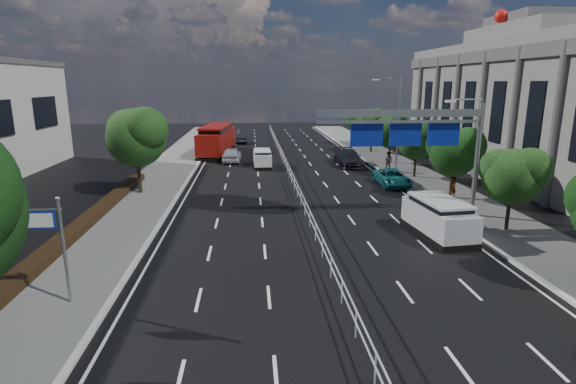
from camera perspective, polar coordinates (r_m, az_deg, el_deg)
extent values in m
plane|color=black|center=(18.85, 6.31, -12.79)|extent=(160.00, 160.00, 0.00)
cube|color=slate|center=(20.21, -28.57, -12.37)|extent=(5.00, 140.00, 0.14)
cube|color=silver|center=(19.35, -21.61, -12.79)|extent=(0.25, 140.00, 0.15)
cube|color=silver|center=(22.28, 30.07, -10.16)|extent=(0.25, 140.00, 0.15)
cube|color=silver|center=(39.88, 0.25, 3.06)|extent=(0.05, 85.00, 0.05)
cube|color=silver|center=(39.96, 0.25, 2.43)|extent=(0.05, 85.00, 0.05)
cube|color=black|center=(25.03, -27.93, -6.65)|extent=(1.00, 36.00, 0.44)
cylinder|color=gray|center=(19.07, -26.50, -7.05)|extent=(0.12, 0.12, 4.20)
sphere|color=gray|center=(18.47, -27.21, -0.78)|extent=(0.18, 0.18, 0.18)
cylinder|color=gray|center=(18.78, -28.62, -1.98)|extent=(1.30, 0.07, 0.07)
cube|color=navy|center=(19.01, -29.31, -3.15)|extent=(1.35, 0.06, 0.68)
cube|color=white|center=(19.04, -29.27, -3.12)|extent=(1.20, 0.01, 0.54)
cube|color=white|center=(18.98, -29.36, -3.18)|extent=(1.20, 0.01, 0.54)
cylinder|color=gray|center=(30.38, 22.83, 3.59)|extent=(0.28, 0.28, 7.20)
cube|color=gray|center=(28.08, 14.18, 9.67)|extent=(10.20, 0.25, 0.45)
cube|color=gray|center=(28.11, 14.12, 8.66)|extent=(10.20, 0.18, 0.18)
cylinder|color=gray|center=(29.56, 21.77, 10.86)|extent=(2.00, 0.10, 0.10)
cube|color=silver|center=(29.14, 19.95, 10.79)|extent=(0.60, 0.25, 0.15)
cube|color=navy|center=(29.37, 19.13, 6.95)|extent=(2.00, 0.08, 1.40)
cube|color=white|center=(29.41, 19.10, 6.96)|extent=(1.80, 0.02, 1.20)
cube|color=navy|center=(28.49, 14.68, 7.07)|extent=(2.00, 0.08, 1.40)
cube|color=white|center=(28.53, 14.64, 7.08)|extent=(1.80, 0.02, 1.20)
cube|color=navy|center=(27.79, 9.96, 7.15)|extent=(2.00, 0.08, 1.40)
cube|color=white|center=(27.84, 9.94, 7.16)|extent=(1.80, 0.02, 1.20)
cylinder|color=gray|center=(45.01, 13.83, 8.39)|extent=(0.16, 0.16, 9.00)
cylinder|color=gray|center=(44.48, 12.65, 13.95)|extent=(0.10, 2.40, 0.10)
cube|color=silver|center=(44.14, 11.10, 13.83)|extent=(0.60, 0.25, 0.15)
cube|color=slate|center=(47.34, 31.06, 8.92)|extent=(14.00, 36.00, 12.00)
cube|color=#4C4947|center=(43.61, 23.95, 15.52)|extent=(0.40, 36.00, 1.00)
cube|color=slate|center=(47.46, 32.08, 16.84)|extent=(13.00, 12.00, 1.20)
cube|color=#4C4947|center=(47.56, 32.24, 18.03)|extent=(12.00, 7.00, 0.90)
sphere|color=#B2140C|center=(44.31, 25.46, 19.50)|extent=(1.10, 1.10, 1.10)
cylinder|color=black|center=(36.21, -18.40, 2.46)|extent=(0.28, 0.28, 3.50)
sphere|color=black|center=(35.82, -18.71, 6.53)|extent=(4.40, 4.40, 4.40)
sphere|color=black|center=(34.91, -17.64, 7.59)|extent=(3.30, 3.30, 3.30)
sphere|color=black|center=(36.59, -19.72, 7.47)|extent=(3.08, 3.08, 3.08)
cylinder|color=black|center=(28.59, 26.19, -2.07)|extent=(0.21, 0.21, 2.60)
sphere|color=black|center=(28.17, 26.60, 1.70)|extent=(3.20, 3.20, 3.20)
sphere|color=black|center=(28.02, 28.33, 2.53)|extent=(2.40, 2.40, 2.40)
sphere|color=black|center=(28.22, 25.22, 2.73)|extent=(2.24, 2.24, 2.24)
cylinder|color=black|center=(35.00, 20.04, 1.38)|extent=(0.22, 0.22, 2.80)
sphere|color=black|center=(34.65, 20.32, 4.72)|extent=(3.50, 3.50, 3.50)
sphere|color=black|center=(34.41, 21.82, 5.48)|extent=(2.62, 2.62, 2.62)
sphere|color=black|center=(34.81, 19.10, 5.61)|extent=(2.45, 2.45, 2.45)
cylinder|color=black|center=(41.80, 15.82, 3.52)|extent=(0.22, 0.22, 2.70)
sphere|color=black|center=(41.51, 16.00, 6.24)|extent=(3.30, 3.30, 3.30)
sphere|color=black|center=(41.23, 17.15, 6.87)|extent=(2.48, 2.48, 2.47)
sphere|color=black|center=(41.73, 15.05, 6.93)|extent=(2.31, 2.31, 2.31)
cylinder|color=black|center=(48.81, 12.78, 5.08)|extent=(0.21, 0.21, 2.65)
sphere|color=black|center=(48.56, 12.91, 7.37)|extent=(3.20, 3.20, 3.20)
sphere|color=black|center=(48.25, 13.84, 7.91)|extent=(2.40, 2.40, 2.40)
sphere|color=black|center=(48.81, 12.13, 7.94)|extent=(2.24, 2.24, 2.24)
cylinder|color=black|center=(55.93, 10.51, 6.36)|extent=(0.23, 0.23, 2.85)
sphere|color=black|center=(55.70, 10.61, 8.51)|extent=(3.60, 3.60, 3.60)
sphere|color=black|center=(55.33, 11.51, 9.03)|extent=(2.70, 2.70, 2.70)
sphere|color=black|center=(56.02, 9.85, 9.04)|extent=(2.52, 2.52, 2.52)
cylinder|color=black|center=(63.16, 8.74, 7.14)|extent=(0.21, 0.21, 2.60)
sphere|color=black|center=(62.97, 8.81, 8.88)|extent=(3.10, 3.10, 3.10)
sphere|color=black|center=(62.62, 9.48, 9.31)|extent=(2.32, 2.33, 2.32)
sphere|color=black|center=(63.26, 8.24, 9.30)|extent=(2.17, 2.17, 2.17)
cube|color=black|center=(46.03, -3.27, 3.40)|extent=(1.82, 4.06, 0.29)
cube|color=silver|center=(45.91, -3.28, 4.25)|extent=(1.79, 3.98, 1.19)
cube|color=black|center=(45.82, -3.29, 4.99)|extent=(1.63, 2.87, 0.52)
cube|color=silver|center=(45.78, -3.30, 5.31)|extent=(1.70, 3.11, 0.10)
cylinder|color=black|center=(44.70, -4.11, 3.27)|extent=(0.26, 0.60, 0.59)
cylinder|color=black|center=(44.77, -2.28, 3.32)|extent=(0.26, 0.60, 0.59)
cylinder|color=black|center=(47.26, -4.22, 3.84)|extent=(0.26, 0.60, 0.59)
cylinder|color=black|center=(47.32, -2.48, 3.88)|extent=(0.26, 0.60, 0.59)
cube|color=black|center=(54.83, -8.99, 4.96)|extent=(4.03, 11.77, 0.34)
cube|color=maroon|center=(54.63, -9.05, 6.49)|extent=(3.95, 11.54, 2.34)
cube|color=black|center=(54.50, -9.10, 7.71)|extent=(3.38, 8.37, 1.03)
cube|color=maroon|center=(54.45, -9.12, 8.26)|extent=(3.56, 9.06, 0.21)
cylinder|color=black|center=(51.42, -11.00, 4.50)|extent=(0.38, 0.74, 0.71)
cylinder|color=black|center=(50.97, -8.51, 4.52)|extent=(0.38, 0.74, 0.71)
cylinder|color=black|center=(58.64, -9.42, 5.69)|extent=(0.38, 0.74, 0.71)
cylinder|color=black|center=(58.25, -7.23, 5.71)|extent=(0.38, 0.74, 0.71)
imported|color=#AEB1B6|center=(49.07, -7.15, 4.73)|extent=(2.04, 4.74, 1.59)
imported|color=black|center=(64.56, -6.09, 6.81)|extent=(1.92, 4.29, 1.37)
cube|color=black|center=(26.67, 18.45, -4.94)|extent=(2.70, 5.32, 0.35)
cube|color=#B2B5B9|center=(26.42, 18.59, -3.20)|extent=(2.64, 5.22, 1.45)
cube|color=black|center=(26.23, 18.71, -1.68)|extent=(2.33, 3.80, 0.64)
cube|color=#B2B5B9|center=(26.15, 18.76, -1.01)|extent=(2.44, 4.11, 0.13)
cylinder|color=black|center=(24.82, 18.50, -5.88)|extent=(0.38, 0.75, 0.72)
cylinder|color=black|center=(25.72, 22.01, -5.50)|extent=(0.38, 0.75, 0.72)
cylinder|color=black|center=(27.60, 15.20, -3.68)|extent=(0.38, 0.75, 0.72)
cylinder|color=black|center=(28.41, 18.45, -3.41)|extent=(0.38, 0.75, 0.72)
imported|color=#166164|center=(38.41, 13.11, 1.78)|extent=(2.27, 4.84, 1.34)
imported|color=black|center=(46.85, 7.69, 4.33)|extent=(2.42, 5.72, 1.65)
imported|color=gray|center=(35.13, 20.23, 0.60)|extent=(0.68, 0.59, 1.56)
imported|color=gray|center=(43.90, 12.60, 3.84)|extent=(1.17, 1.16, 1.90)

